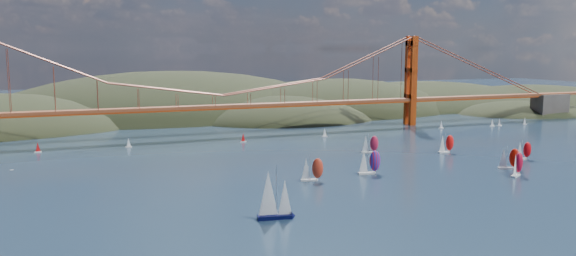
{
  "coord_description": "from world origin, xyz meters",
  "views": [
    {
      "loc": [
        -75.75,
        -119.09,
        47.28
      ],
      "look_at": [
        3.94,
        90.0,
        15.61
      ],
      "focal_mm": 35.0,
      "sensor_mm": 36.0,
      "label": 1
    }
  ],
  "objects_px": {
    "sloop_navy": "(273,196)",
    "racer_0": "(312,169)",
    "racer_4": "(523,150)",
    "racer_3": "(446,143)",
    "racer_1": "(517,164)",
    "racer_5": "(370,144)",
    "racer_2": "(509,158)",
    "racer_rwb": "(369,162)"
  },
  "relations": [
    {
      "from": "racer_4",
      "to": "racer_rwb",
      "type": "bearing_deg",
      "value": -173.88
    },
    {
      "from": "racer_5",
      "to": "racer_rwb",
      "type": "relative_size",
      "value": 0.87
    },
    {
      "from": "racer_2",
      "to": "racer_rwb",
      "type": "xyz_separation_m",
      "value": [
        -56.19,
        11.58,
        0.41
      ]
    },
    {
      "from": "racer_4",
      "to": "racer_5",
      "type": "xyz_separation_m",
      "value": [
        -54.52,
        36.58,
        0.23
      ]
    },
    {
      "from": "racer_0",
      "to": "racer_4",
      "type": "height_order",
      "value": "racer_0"
    },
    {
      "from": "racer_rwb",
      "to": "racer_2",
      "type": "bearing_deg",
      "value": -5.99
    },
    {
      "from": "sloop_navy",
      "to": "racer_3",
      "type": "bearing_deg",
      "value": 41.02
    },
    {
      "from": "racer_1",
      "to": "racer_5",
      "type": "xyz_separation_m",
      "value": [
        -28.55,
        60.79,
        -0.42
      ]
    },
    {
      "from": "racer_1",
      "to": "racer_rwb",
      "type": "distance_m",
      "value": 54.92
    },
    {
      "from": "racer_2",
      "to": "racer_4",
      "type": "xyz_separation_m",
      "value": [
        19.79,
        13.09,
        -0.42
      ]
    },
    {
      "from": "racer_0",
      "to": "racer_5",
      "type": "height_order",
      "value": "racer_0"
    },
    {
      "from": "racer_0",
      "to": "racer_5",
      "type": "distance_m",
      "value": 61.49
    },
    {
      "from": "racer_0",
      "to": "racer_3",
      "type": "xyz_separation_m",
      "value": [
        79.4,
        28.99,
        -0.09
      ]
    },
    {
      "from": "racer_1",
      "to": "racer_5",
      "type": "height_order",
      "value": "racer_1"
    },
    {
      "from": "racer_2",
      "to": "racer_rwb",
      "type": "distance_m",
      "value": 57.37
    },
    {
      "from": "racer_0",
      "to": "racer_2",
      "type": "xyz_separation_m",
      "value": [
        80.98,
        -9.16,
        -0.01
      ]
    },
    {
      "from": "racer_4",
      "to": "sloop_navy",
      "type": "bearing_deg",
      "value": -156.89
    },
    {
      "from": "sloop_navy",
      "to": "racer_4",
      "type": "xyz_separation_m",
      "value": [
        128.86,
        42.2,
        -2.72
      ]
    },
    {
      "from": "racer_1",
      "to": "racer_rwb",
      "type": "bearing_deg",
      "value": 125.28
    },
    {
      "from": "racer_2",
      "to": "racer_5",
      "type": "relative_size",
      "value": 1.05
    },
    {
      "from": "racer_1",
      "to": "racer_2",
      "type": "bearing_deg",
      "value": 30.62
    },
    {
      "from": "racer_5",
      "to": "racer_3",
      "type": "bearing_deg",
      "value": -5.46
    },
    {
      "from": "sloop_navy",
      "to": "racer_1",
      "type": "relative_size",
      "value": 1.55
    },
    {
      "from": "racer_1",
      "to": "racer_3",
      "type": "height_order",
      "value": "racer_1"
    },
    {
      "from": "sloop_navy",
      "to": "racer_5",
      "type": "distance_m",
      "value": 108.35
    },
    {
      "from": "racer_0",
      "to": "racer_rwb",
      "type": "bearing_deg",
      "value": 18.81
    },
    {
      "from": "racer_1",
      "to": "racer_3",
      "type": "distance_m",
      "value": 49.47
    },
    {
      "from": "racer_3",
      "to": "racer_4",
      "type": "xyz_separation_m",
      "value": [
        21.38,
        -25.05,
        -0.34
      ]
    },
    {
      "from": "sloop_navy",
      "to": "racer_0",
      "type": "distance_m",
      "value": 47.52
    },
    {
      "from": "racer_0",
      "to": "racer_rwb",
      "type": "height_order",
      "value": "racer_rwb"
    },
    {
      "from": "racer_0",
      "to": "racer_rwb",
      "type": "relative_size",
      "value": 0.92
    },
    {
      "from": "racer_rwb",
      "to": "racer_1",
      "type": "bearing_deg",
      "value": -18.75
    },
    {
      "from": "racer_2",
      "to": "sloop_navy",
      "type": "bearing_deg",
      "value": -137.69
    },
    {
      "from": "racer_0",
      "to": "racer_1",
      "type": "distance_m",
      "value": 77.5
    },
    {
      "from": "sloop_navy",
      "to": "racer_0",
      "type": "bearing_deg",
      "value": 62.71
    },
    {
      "from": "racer_2",
      "to": "racer_3",
      "type": "distance_m",
      "value": 38.18
    },
    {
      "from": "racer_5",
      "to": "racer_rwb",
      "type": "height_order",
      "value": "racer_rwb"
    },
    {
      "from": "racer_0",
      "to": "racer_1",
      "type": "relative_size",
      "value": 0.95
    },
    {
      "from": "racer_1",
      "to": "racer_5",
      "type": "relative_size",
      "value": 1.1
    },
    {
      "from": "racer_0",
      "to": "racer_4",
      "type": "bearing_deg",
      "value": 15.46
    },
    {
      "from": "sloop_navy",
      "to": "racer_0",
      "type": "relative_size",
      "value": 1.62
    },
    {
      "from": "racer_rwb",
      "to": "sloop_navy",
      "type": "bearing_deg",
      "value": -136.77
    }
  ]
}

